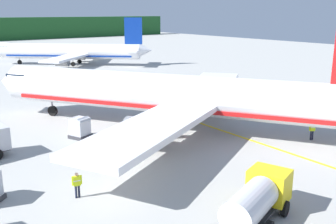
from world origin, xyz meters
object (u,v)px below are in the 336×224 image
Objects in this scene: cargo_container_near at (80,128)px; crew_marshaller at (312,129)px; airliner_foreground at (174,95)px; crew_loader_left at (77,183)px; airliner_mid_apron at (72,52)px; service_truck_fuel at (257,198)px.

crew_marshaller is at bearing -38.76° from cargo_container_near.
airliner_foreground is 16.00m from crew_loader_left.
airliner_mid_apron is 60.45m from crew_marshaller.
airliner_foreground reaches higher than cargo_container_near.
crew_loader_left is at bearing -115.55° from cargo_container_near.
crew_marshaller is (14.89, 6.34, -0.40)m from service_truck_fuel.
service_truck_fuel reaches higher than cargo_container_near.
service_truck_fuel is 16.18m from crew_marshaller.
airliner_foreground is 6.11× the size of service_truck_fuel.
cargo_container_near is 1.24× the size of crew_marshaller.
airliner_mid_apron is 69.20m from service_truck_fuel.
airliner_mid_apron reaches higher than cargo_container_near.
service_truck_fuel is 3.57× the size of crew_marshaller.
cargo_container_near is (-19.98, -47.22, -1.91)m from airliner_mid_apron.
service_truck_fuel is (-18.57, -66.65, -1.44)m from airliner_mid_apron.
crew_loader_left is (-25.18, -58.10, -1.86)m from airliner_mid_apron.
airliner_mid_apron is 4.60× the size of service_truck_fuel.
service_truck_fuel is at bearing -105.57° from airliner_mid_apron.
airliner_mid_apron is 63.35m from crew_loader_left.
airliner_foreground is 21.79× the size of crew_marshaller.
cargo_container_near is 20.90m from crew_marshaller.
airliner_mid_apron is 16.71× the size of crew_loader_left.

